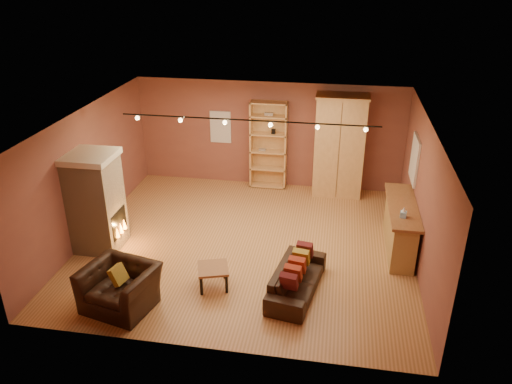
% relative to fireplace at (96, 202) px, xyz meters
% --- Properties ---
extents(floor, '(7.00, 7.00, 0.00)m').
position_rel_fireplace_xyz_m(floor, '(3.04, 0.60, -1.06)').
color(floor, '#9B6537').
rests_on(floor, ground).
extents(ceiling, '(7.00, 7.00, 0.00)m').
position_rel_fireplace_xyz_m(ceiling, '(3.04, 0.60, 1.74)').
color(ceiling, brown).
rests_on(ceiling, back_wall).
extents(back_wall, '(7.00, 0.02, 2.80)m').
position_rel_fireplace_xyz_m(back_wall, '(3.04, 3.85, 0.34)').
color(back_wall, brown).
rests_on(back_wall, floor).
extents(left_wall, '(0.02, 6.50, 2.80)m').
position_rel_fireplace_xyz_m(left_wall, '(-0.46, 0.60, 0.34)').
color(left_wall, brown).
rests_on(left_wall, floor).
extents(right_wall, '(0.02, 6.50, 2.80)m').
position_rel_fireplace_xyz_m(right_wall, '(6.54, 0.60, 0.34)').
color(right_wall, brown).
rests_on(right_wall, floor).
extents(fireplace, '(1.01, 0.98, 2.12)m').
position_rel_fireplace_xyz_m(fireplace, '(0.00, 0.00, 0.00)').
color(fireplace, tan).
rests_on(fireplace, floor).
extents(back_window, '(0.56, 0.04, 0.86)m').
position_rel_fireplace_xyz_m(back_window, '(1.74, 3.83, 0.49)').
color(back_window, silver).
rests_on(back_window, back_wall).
extents(bookcase, '(0.96, 0.37, 2.34)m').
position_rel_fireplace_xyz_m(bookcase, '(3.06, 3.73, 0.13)').
color(bookcase, '#DEAB6C').
rests_on(bookcase, floor).
extents(armoire, '(1.29, 0.73, 2.63)m').
position_rel_fireplace_xyz_m(armoire, '(4.89, 3.51, 0.26)').
color(armoire, '#DEAB6C').
rests_on(armoire, floor).
extents(bar_counter, '(0.59, 2.17, 1.04)m').
position_rel_fireplace_xyz_m(bar_counter, '(6.24, 0.96, -0.53)').
color(bar_counter, tan).
rests_on(bar_counter, floor).
extents(tissue_box, '(0.15, 0.15, 0.23)m').
position_rel_fireplace_xyz_m(tissue_box, '(6.19, 0.41, 0.07)').
color(tissue_box, '#94C7ED').
rests_on(tissue_box, bar_counter).
extents(right_window, '(0.05, 0.90, 1.00)m').
position_rel_fireplace_xyz_m(right_window, '(6.51, 2.00, 0.59)').
color(right_window, silver).
rests_on(right_window, right_wall).
extents(loveseat, '(0.84, 1.89, 0.76)m').
position_rel_fireplace_xyz_m(loveseat, '(4.26, -0.91, -0.68)').
color(loveseat, black).
rests_on(loveseat, floor).
extents(armchair, '(1.34, 1.04, 1.04)m').
position_rel_fireplace_xyz_m(armchair, '(1.24, -1.85, -0.54)').
color(armchair, black).
rests_on(armchair, floor).
extents(coffee_table, '(0.70, 0.70, 0.42)m').
position_rel_fireplace_xyz_m(coffee_table, '(2.71, -1.02, -0.70)').
color(coffee_table, '#935E35').
rests_on(coffee_table, floor).
extents(track_rail, '(5.20, 0.09, 0.13)m').
position_rel_fireplace_xyz_m(track_rail, '(3.04, 0.80, 1.63)').
color(track_rail, black).
rests_on(track_rail, ceiling).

